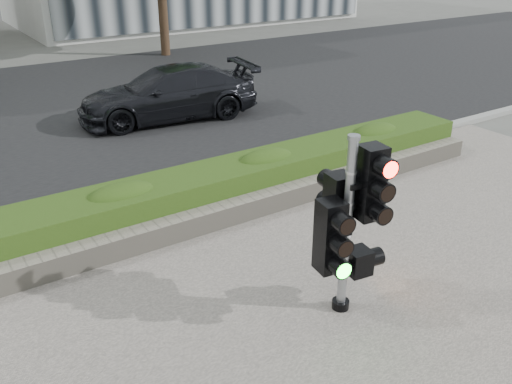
{
  "coord_description": "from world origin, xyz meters",
  "views": [
    {
      "loc": [
        -3.62,
        -4.87,
        4.23
      ],
      "look_at": [
        -0.0,
        0.6,
        1.16
      ],
      "focal_mm": 38.0,
      "sensor_mm": 36.0,
      "label": 1
    }
  ],
  "objects": [
    {
      "name": "curb",
      "position": [
        0.0,
        3.15,
        0.06
      ],
      "size": [
        60.0,
        0.25,
        0.12
      ],
      "primitive_type": "cube",
      "color": "gray",
      "rests_on": "ground"
    },
    {
      "name": "car_dark",
      "position": [
        1.98,
        7.66,
        0.68
      ],
      "size": [
        4.75,
        2.44,
        1.32
      ],
      "primitive_type": "imported",
      "rotation": [
        0.0,
        0.0,
        -1.71
      ],
      "color": "black",
      "rests_on": "road"
    },
    {
      "name": "stone_wall",
      "position": [
        0.0,
        1.9,
        0.2
      ],
      "size": [
        12.0,
        0.32,
        0.34
      ],
      "primitive_type": "cube",
      "color": "gray",
      "rests_on": "sidewalk"
    },
    {
      "name": "traffic_signal",
      "position": [
        0.36,
        -0.8,
        1.29
      ],
      "size": [
        0.82,
        0.63,
        2.29
      ],
      "rotation": [
        0.0,
        0.0,
        -0.14
      ],
      "color": "black",
      "rests_on": "sidewalk"
    },
    {
      "name": "hedge",
      "position": [
        0.0,
        2.55,
        0.37
      ],
      "size": [
        12.0,
        1.0,
        0.68
      ],
      "primitive_type": "cube",
      "color": "#4D7524",
      "rests_on": "sidewalk"
    },
    {
      "name": "road",
      "position": [
        0.0,
        10.0,
        0.01
      ],
      "size": [
        60.0,
        13.0,
        0.02
      ],
      "primitive_type": "cube",
      "color": "black",
      "rests_on": "ground"
    },
    {
      "name": "ground",
      "position": [
        0.0,
        0.0,
        0.0
      ],
      "size": [
        120.0,
        120.0,
        0.0
      ],
      "primitive_type": "plane",
      "color": "#51514C",
      "rests_on": "ground"
    }
  ]
}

